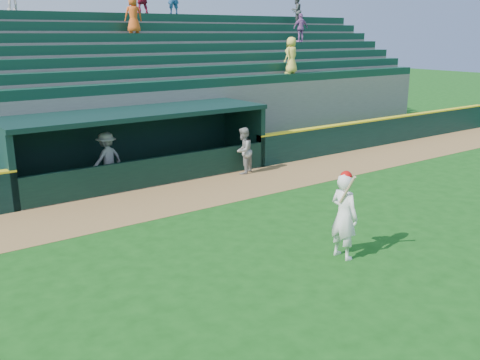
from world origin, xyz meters
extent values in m
plane|color=#144B12|center=(0.00, 0.00, 0.00)|extent=(120.00, 120.00, 0.00)
cube|color=olive|center=(0.00, 4.90, 0.01)|extent=(40.00, 3.00, 0.01)
cube|color=black|center=(12.25, 6.55, 0.60)|extent=(15.50, 0.30, 1.20)
cube|color=yellow|center=(12.25, 6.55, 1.23)|extent=(15.50, 0.32, 0.06)
imported|color=gray|center=(3.43, 6.10, 0.87)|extent=(1.05, 0.98, 1.74)
imported|color=#A6A7A1|center=(-1.26, 7.63, 0.92)|extent=(1.34, 1.00, 1.84)
cube|color=slate|center=(0.00, 7.70, 0.02)|extent=(9.00, 2.60, 0.04)
cube|color=black|center=(-4.60, 7.70, 1.15)|extent=(0.20, 2.60, 2.30)
cube|color=black|center=(4.60, 7.70, 1.15)|extent=(0.20, 2.60, 2.30)
cube|color=black|center=(0.00, 9.00, 1.15)|extent=(9.40, 0.20, 2.30)
cube|color=black|center=(0.00, 7.70, 2.38)|extent=(9.40, 2.80, 0.16)
cube|color=black|center=(0.00, 6.48, 0.50)|extent=(9.00, 0.16, 1.00)
cube|color=brown|center=(0.00, 8.50, 0.25)|extent=(8.40, 0.45, 0.10)
cube|color=slate|center=(0.00, 9.53, 1.46)|extent=(34.00, 0.85, 2.91)
cube|color=#0F3828|center=(0.00, 9.41, 3.09)|extent=(34.00, 0.60, 0.36)
cube|color=slate|center=(0.00, 10.38, 1.68)|extent=(34.00, 0.85, 3.36)
cube|color=#0F3828|center=(0.00, 10.26, 3.54)|extent=(34.00, 0.60, 0.36)
cube|color=slate|center=(0.00, 11.22, 1.91)|extent=(34.00, 0.85, 3.81)
cube|color=#0F3828|center=(0.00, 11.11, 3.99)|extent=(34.00, 0.60, 0.36)
cube|color=slate|center=(0.00, 12.07, 2.13)|extent=(34.00, 0.85, 4.26)
cube|color=#0F3828|center=(0.00, 11.96, 4.44)|extent=(34.00, 0.60, 0.36)
cube|color=slate|center=(0.00, 12.93, 2.35)|extent=(34.00, 0.85, 4.71)
cube|color=#0F3828|center=(0.00, 12.81, 4.89)|extent=(34.00, 0.60, 0.36)
cube|color=slate|center=(0.00, 13.78, 2.58)|extent=(34.00, 0.85, 5.16)
cube|color=#0F3828|center=(0.00, 13.66, 5.34)|extent=(34.00, 0.60, 0.36)
cube|color=slate|center=(0.00, 14.62, 2.80)|extent=(34.00, 0.85, 5.61)
cube|color=#0F3828|center=(0.00, 14.51, 5.79)|extent=(34.00, 0.60, 0.36)
cube|color=slate|center=(0.00, 15.20, 2.80)|extent=(34.50, 0.30, 5.61)
imported|color=#E05418|center=(2.44, 12.83, 5.84)|extent=(0.84, 0.64, 1.54)
imported|color=#4B4B4B|center=(12.63, 13.68, 6.26)|extent=(0.79, 0.66, 1.48)
imported|color=#E5D251|center=(8.60, 9.43, 4.09)|extent=(0.91, 0.71, 1.64)
imported|color=#A262A8|center=(11.45, 11.97, 5.34)|extent=(0.89, 0.47, 1.44)
imported|color=white|center=(0.70, -1.51, 1.01)|extent=(0.51, 0.76, 2.03)
sphere|color=red|center=(0.70, -1.51, 1.96)|extent=(0.27, 0.27, 0.27)
cylinder|color=#D6B389|center=(0.52, -1.73, 1.73)|extent=(0.16, 0.53, 0.76)
camera|label=1|loc=(-8.07, -9.49, 5.09)|focal=40.00mm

